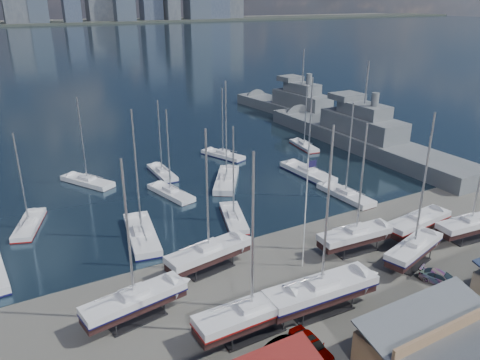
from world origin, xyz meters
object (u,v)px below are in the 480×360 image
naval_ship_east (361,139)px  car_a (311,345)px  naval_ship_west (301,111)px  flagpole (306,206)px  sailboat_cradle_0 (135,301)px

naval_ship_east → car_a: naval_ship_east is taller
naval_ship_west → car_a: 83.90m
naval_ship_west → flagpole: bearing=139.2°
naval_ship_east → naval_ship_west: (4.86, 26.44, -0.01)m
naval_ship_east → sailboat_cradle_0: bearing=119.2°
sailboat_cradle_0 → naval_ship_west: naval_ship_west is taller
naval_ship_west → car_a: (-49.23, -67.94, -0.87)m
car_a → flagpole: (7.73, 11.39, 6.47)m
sailboat_cradle_0 → naval_ship_west: size_ratio=0.34×
naval_ship_east → flagpole: 47.75m
naval_ship_east → flagpole: (-36.65, -30.10, 5.59)m
naval_ship_east → flagpole: naval_ship_east is taller
sailboat_cradle_0 → flagpole: sailboat_cradle_0 is taller
sailboat_cradle_0 → flagpole: size_ratio=1.25×
sailboat_cradle_0 → naval_ship_east: bearing=19.8°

